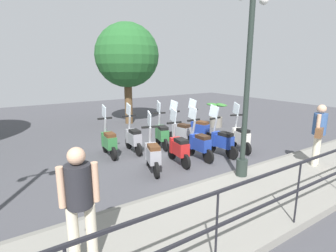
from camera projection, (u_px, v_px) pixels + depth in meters
name	position (u px, v px, depth m)	size (l,w,h in m)	color
ground_plane	(185.00, 153.00, 8.28)	(28.00, 28.00, 0.00)	#424247
promenade_walkway	(272.00, 189.00, 5.69)	(2.20, 20.00, 0.15)	gray
fence_railing	(327.00, 168.00, 4.65)	(0.04, 16.03, 1.07)	black
lamp_post_near	(247.00, 93.00, 5.78)	(0.26, 0.90, 4.41)	#232D28
pedestrian_with_bag	(319.00, 130.00, 6.68)	(0.43, 0.62, 1.59)	beige
pedestrian_distant	(80.00, 198.00, 3.26)	(0.38, 0.48, 1.59)	beige
tree_distant	(127.00, 56.00, 11.90)	(2.90, 2.90, 4.61)	brown
potted_palm	(216.00, 117.00, 11.77)	(1.06, 0.66, 1.05)	slate
scooter_near_0	(240.00, 136.00, 8.38)	(1.20, 0.54, 1.54)	black
scooter_near_1	(221.00, 141.00, 7.91)	(1.23, 0.44, 1.54)	black
scooter_near_2	(199.00, 143.00, 7.63)	(1.23, 0.44, 1.54)	black
scooter_near_3	(179.00, 147.00, 7.25)	(1.23, 0.44, 1.54)	black
scooter_near_4	(153.00, 154.00, 6.71)	(1.20, 0.55, 1.54)	black
scooter_far_0	(199.00, 128.00, 9.47)	(1.22, 0.49, 1.54)	black
scooter_far_1	(181.00, 131.00, 9.03)	(1.22, 0.49, 1.54)	black
scooter_far_2	(162.00, 134.00, 8.74)	(1.21, 0.52, 1.54)	black
scooter_far_3	(133.00, 138.00, 8.24)	(1.23, 0.44, 1.54)	black
scooter_far_4	(109.00, 141.00, 7.87)	(1.23, 0.44, 1.54)	black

